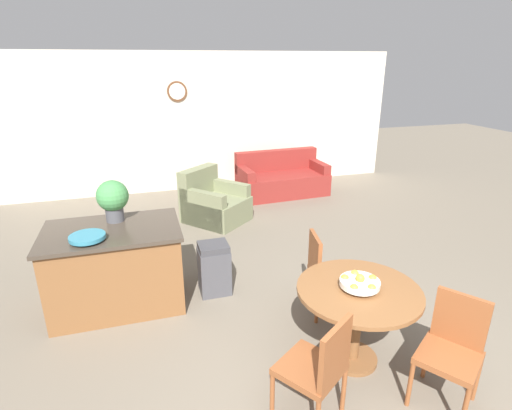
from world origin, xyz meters
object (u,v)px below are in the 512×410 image
Objects in this scene: dining_chair_far_side at (325,270)px; armchair at (214,204)px; dining_table at (357,305)px; trash_bin at (214,268)px; kitchen_island at (116,267)px; dining_chair_near_right at (453,346)px; couch at (281,180)px; fruit_bowl at (360,283)px; potted_plant at (113,198)px; dining_chair_near_left at (319,366)px; teal_bowl at (87,237)px.

dining_chair_far_side is 0.72× the size of armchair.
dining_table reaches higher than trash_bin.
kitchen_island is (-2.01, 1.53, -0.12)m from dining_table.
dining_chair_near_right is 0.50× the size of couch.
potted_plant reaches higher than fruit_bowl.
dining_chair_near_left reaches higher than fruit_bowl.
dining_chair_near_left is 2.46m from kitchen_island.
dining_chair_far_side is at bearing -17.05° from dining_chair_near_right.
kitchen_island reaches higher than couch.
kitchen_island reaches higher than dining_table.
dining_chair_near_right is at bearing -50.37° from fruit_bowl.
kitchen_island is 1.06m from trash_bin.
dining_chair_near_right is 1.46× the size of trash_bin.
dining_chair_far_side is at bearing -26.07° from potted_plant.
fruit_bowl is 0.19× the size of couch.
dining_chair_near_right is at bearing -43.59° from potted_plant.
couch is at bearing 177.04° from dining_chair_far_side.
couch is (1.02, 4.63, -0.51)m from fruit_bowl.
kitchen_island is at bearing -99.88° from potted_plant.
trash_bin is (1.01, -0.29, -0.85)m from potted_plant.
dining_chair_far_side is 2.65× the size of fruit_bowl.
dining_chair_near_right is 1.96× the size of potted_plant.
armchair is at bearing -20.47° from dining_chair_near_right.
fruit_bowl reaches higher than trash_bin.
couch reaches higher than trash_bin.
potted_plant is (-2.45, 2.33, 0.66)m from dining_chair_near_right.
dining_chair_near_left is 2.65× the size of fruit_bowl.
teal_bowl reaches higher than dining_table.
potted_plant reaches higher than dining_chair_near_right.
potted_plant reaches higher than dining_chair_near_left.
couch is at bearing 38.40° from dining_chair_near_left.
trash_bin is at bearing 123.34° from fruit_bowl.
dining_chair_near_left is 5.36m from couch.
kitchen_island is 2.28× the size of trash_bin.
fruit_bowl is at bearing 117.10° from dining_table.
potted_plant is (-1.97, 1.75, 0.58)m from dining_table.
armchair is (0.42, 2.16, -0.01)m from trash_bin.
dining_chair_near_right is at bearing -39.55° from dining_chair_near_left.
armchair reaches higher than couch.
dining_chair_near_right is 3.45m from potted_plant.
dining_chair_near_left and dining_chair_far_side have the same top height.
dining_chair_near_right is at bearing -40.26° from kitchen_island.
kitchen_island is 4.34m from couch.
potted_plant is at bearing 163.99° from trash_bin.
trash_bin is (-0.38, 1.94, -0.19)m from dining_chair_near_left.
dining_chair_near_left is 0.50× the size of couch.
kitchen_island is 0.74m from potted_plant.
dining_table is at bearing 5.45° from dining_chair_near_right.
fruit_bowl is 2.66m from potted_plant.
couch is at bearing 45.72° from kitchen_island.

